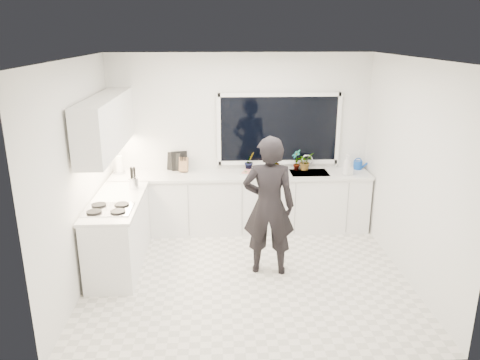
{
  "coord_description": "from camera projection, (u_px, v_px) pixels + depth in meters",
  "views": [
    {
      "loc": [
        -0.36,
        -5.37,
        2.98
      ],
      "look_at": [
        -0.07,
        0.4,
        1.15
      ],
      "focal_mm": 35.0,
      "sensor_mm": 36.0,
      "label": 1
    }
  ],
  "objects": [
    {
      "name": "wall_right",
      "position": [
        411.0,
        172.0,
        5.72
      ],
      "size": [
        0.02,
        3.5,
        2.7
      ],
      "primitive_type": "cube",
      "color": "white",
      "rests_on": "ground"
    },
    {
      "name": "pizza",
      "position": [
        256.0,
        172.0,
        7.11
      ],
      "size": [
        0.47,
        0.41,
        0.01
      ],
      "primitive_type": "cube",
      "rotation": [
        0.0,
        0.0,
        -0.38
      ],
      "color": "red",
      "rests_on": "pizza_tray"
    },
    {
      "name": "soap_bottles",
      "position": [
        347.0,
        166.0,
        7.02
      ],
      "size": [
        0.17,
        0.15,
        0.32
      ],
      "color": "#D8BF66",
      "rests_on": "countertop_back"
    },
    {
      "name": "countertop_left",
      "position": [
        116.0,
        202.0,
        6.01
      ],
      "size": [
        0.62,
        1.6,
        0.04
      ],
      "primitive_type": "cube",
      "color": "silver",
      "rests_on": "base_cabinets_left"
    },
    {
      "name": "wall_back",
      "position": [
        240.0,
        142.0,
        7.3
      ],
      "size": [
        4.0,
        0.02,
        2.7
      ],
      "primitive_type": "cube",
      "color": "white",
      "rests_on": "ground"
    },
    {
      "name": "countertop_back",
      "position": [
        241.0,
        175.0,
        7.13
      ],
      "size": [
        3.94,
        0.62,
        0.04
      ],
      "primitive_type": "cube",
      "color": "silver",
      "rests_on": "base_cabinets_back"
    },
    {
      "name": "faucet",
      "position": [
        307.0,
        162.0,
        7.34
      ],
      "size": [
        0.03,
        0.03,
        0.22
      ],
      "primitive_type": "cylinder",
      "color": "silver",
      "rests_on": "countertop_back"
    },
    {
      "name": "base_cabinets_left",
      "position": [
        119.0,
        234.0,
        6.15
      ],
      "size": [
        0.58,
        1.6,
        0.88
      ],
      "primitive_type": "cube",
      "color": "white",
      "rests_on": "floor"
    },
    {
      "name": "sink",
      "position": [
        309.0,
        176.0,
        7.2
      ],
      "size": [
        0.58,
        0.42,
        0.14
      ],
      "primitive_type": "cube",
      "color": "silver",
      "rests_on": "countertop_back"
    },
    {
      "name": "picture_frame_large",
      "position": [
        174.0,
        161.0,
        7.27
      ],
      "size": [
        0.21,
        0.11,
        0.28
      ],
      "primitive_type": "cube",
      "rotation": [
        0.0,
        0.0,
        -0.41
      ],
      "color": "black",
      "rests_on": "countertop_back"
    },
    {
      "name": "person",
      "position": [
        269.0,
        206.0,
        5.85
      ],
      "size": [
        0.71,
        0.51,
        1.8
      ],
      "primitive_type": "imported",
      "rotation": [
        0.0,
        0.0,
        3.01
      ],
      "color": "black",
      "rests_on": "floor"
    },
    {
      "name": "knife_block",
      "position": [
        184.0,
        165.0,
        7.19
      ],
      "size": [
        0.14,
        0.12,
        0.22
      ],
      "primitive_type": "cube",
      "rotation": [
        0.0,
        0.0,
        -0.13
      ],
      "color": "#9D7449",
      "rests_on": "countertop_back"
    },
    {
      "name": "pizza_tray",
      "position": [
        256.0,
        173.0,
        7.11
      ],
      "size": [
        0.52,
        0.46,
        0.03
      ],
      "primitive_type": "cube",
      "rotation": [
        0.0,
        0.0,
        -0.38
      ],
      "color": "silver",
      "rests_on": "countertop_back"
    },
    {
      "name": "utensil_crock",
      "position": [
        134.0,
        183.0,
        6.42
      ],
      "size": [
        0.15,
        0.15,
        0.16
      ],
      "primitive_type": "cylinder",
      "rotation": [
        0.0,
        0.0,
        0.14
      ],
      "color": "#ABABAF",
      "rests_on": "countertop_left"
    },
    {
      "name": "floor",
      "position": [
        247.0,
        275.0,
        6.03
      ],
      "size": [
        4.0,
        3.5,
        0.02
      ],
      "primitive_type": "cube",
      "color": "beige",
      "rests_on": "ground"
    },
    {
      "name": "picture_frame_small",
      "position": [
        179.0,
        161.0,
        7.27
      ],
      "size": [
        0.25,
        0.08,
        0.3
      ],
      "primitive_type": "cube",
      "rotation": [
        0.0,
        0.0,
        0.23
      ],
      "color": "black",
      "rests_on": "countertop_back"
    },
    {
      "name": "window",
      "position": [
        279.0,
        129.0,
        7.23
      ],
      "size": [
        1.8,
        0.02,
        1.0
      ],
      "primitive_type": "cube",
      "color": "black",
      "rests_on": "wall_back"
    },
    {
      "name": "upper_cabinets",
      "position": [
        106.0,
        124.0,
        6.05
      ],
      "size": [
        0.34,
        2.1,
        0.7
      ],
      "primitive_type": "cube",
      "color": "white",
      "rests_on": "wall_left"
    },
    {
      "name": "watering_can",
      "position": [
        358.0,
        165.0,
        7.35
      ],
      "size": [
        0.17,
        0.17,
        0.13
      ],
      "primitive_type": "cylinder",
      "rotation": [
        0.0,
        0.0,
        0.21
      ],
      "color": "#1247AB",
      "rests_on": "countertop_back"
    },
    {
      "name": "ceiling",
      "position": [
        248.0,
        58.0,
        5.21
      ],
      "size": [
        4.0,
        3.5,
        0.02
      ],
      "primitive_type": "cube",
      "color": "white",
      "rests_on": "wall_back"
    },
    {
      "name": "herb_plants",
      "position": [
        287.0,
        161.0,
        7.28
      ],
      "size": [
        1.13,
        0.32,
        0.32
      ],
      "color": "#26662D",
      "rests_on": "countertop_back"
    },
    {
      "name": "stovetop",
      "position": [
        108.0,
        209.0,
        5.67
      ],
      "size": [
        0.56,
        0.48,
        0.03
      ],
      "primitive_type": "cube",
      "color": "black",
      "rests_on": "countertop_left"
    },
    {
      "name": "paper_towel_roll",
      "position": [
        119.0,
        165.0,
        7.1
      ],
      "size": [
        0.14,
        0.14,
        0.26
      ],
      "primitive_type": "cylinder",
      "rotation": [
        0.0,
        0.0,
        -0.31
      ],
      "color": "white",
      "rests_on": "countertop_back"
    },
    {
      "name": "wall_left",
      "position": [
        78.0,
        177.0,
        5.53
      ],
      "size": [
        0.02,
        3.5,
        2.7
      ],
      "primitive_type": "cube",
      "color": "white",
      "rests_on": "ground"
    },
    {
      "name": "base_cabinets_back",
      "position": [
        241.0,
        203.0,
        7.28
      ],
      "size": [
        3.92,
        0.58,
        0.88
      ],
      "primitive_type": "cube",
      "color": "white",
      "rests_on": "floor"
    }
  ]
}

